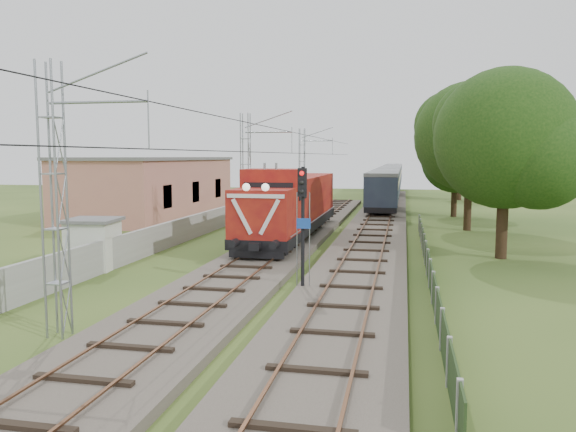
% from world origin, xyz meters
% --- Properties ---
extents(ground, '(140.00, 140.00, 0.00)m').
position_xyz_m(ground, '(0.00, 0.00, 0.00)').
color(ground, '#30491B').
rests_on(ground, ground).
extents(track_main, '(4.20, 70.00, 0.45)m').
position_xyz_m(track_main, '(0.00, 7.00, 0.18)').
color(track_main, '#6B6054').
rests_on(track_main, ground).
extents(track_side, '(4.20, 80.00, 0.45)m').
position_xyz_m(track_side, '(5.00, 20.00, 0.18)').
color(track_side, '#6B6054').
rests_on(track_side, ground).
extents(catenary, '(3.31, 70.00, 8.00)m').
position_xyz_m(catenary, '(-2.95, 12.00, 4.05)').
color(catenary, gray).
rests_on(catenary, ground).
extents(boundary_wall, '(0.25, 40.00, 1.50)m').
position_xyz_m(boundary_wall, '(-6.50, 12.00, 0.75)').
color(boundary_wall, '#9E9E99').
rests_on(boundary_wall, ground).
extents(station_building, '(8.40, 20.40, 5.22)m').
position_xyz_m(station_building, '(-15.00, 24.00, 2.63)').
color(station_building, tan).
rests_on(station_building, ground).
extents(fence, '(0.12, 32.00, 1.20)m').
position_xyz_m(fence, '(8.00, 3.00, 0.60)').
color(fence, black).
rests_on(fence, ground).
extents(locomotive, '(3.13, 17.87, 4.54)m').
position_xyz_m(locomotive, '(0.00, 11.98, 2.32)').
color(locomotive, black).
rests_on(locomotive, ground).
extents(coach_rake, '(2.83, 63.04, 3.27)m').
position_xyz_m(coach_rake, '(5.00, 55.52, 2.38)').
color(coach_rake, black).
rests_on(coach_rake, ground).
extents(signal_post, '(0.54, 0.42, 4.91)m').
position_xyz_m(signal_post, '(3.12, -1.49, 3.37)').
color(signal_post, black).
rests_on(signal_post, ground).
extents(relay_hut, '(2.58, 2.58, 2.40)m').
position_xyz_m(relay_hut, '(-7.40, 1.27, 1.21)').
color(relay_hut, silver).
rests_on(relay_hut, ground).
extents(tree_a, '(7.57, 7.21, 9.81)m').
position_xyz_m(tree_a, '(12.01, 8.05, 6.12)').
color(tree_a, '#3C2818').
rests_on(tree_a, ground).
extents(tree_b, '(8.15, 7.76, 10.57)m').
position_xyz_m(tree_b, '(11.48, 19.29, 6.60)').
color(tree_b, '#3C2818').
rests_on(tree_b, ground).
extents(tree_c, '(6.13, 5.84, 7.95)m').
position_xyz_m(tree_c, '(11.29, 28.67, 4.96)').
color(tree_c, '#3C2818').
rests_on(tree_c, ground).
extents(tree_d, '(6.54, 6.23, 8.48)m').
position_xyz_m(tree_d, '(13.54, 48.45, 5.29)').
color(tree_d, '#3C2818').
rests_on(tree_d, ground).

